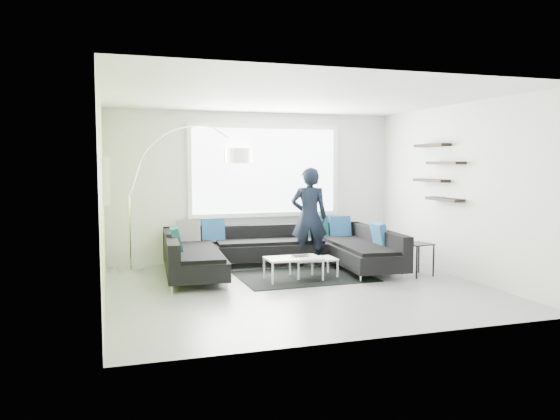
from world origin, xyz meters
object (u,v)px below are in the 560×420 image
object	(u,v)px
laptop	(301,256)
side_table	(418,259)
arc_lamp	(129,197)
person	(309,217)
sectional_sofa	(279,251)
coffee_table	(304,267)

from	to	relation	value
laptop	side_table	bearing A→B (deg)	-10.80
arc_lamp	person	bearing A→B (deg)	-19.37
person	laptop	size ratio (longest dim) A/B	5.99
arc_lamp	person	xyz separation A→B (m)	(3.08, -0.56, -0.38)
sectional_sofa	laptop	bearing A→B (deg)	-72.72
coffee_table	side_table	size ratio (longest dim) A/B	2.08
sectional_sofa	side_table	bearing A→B (deg)	-20.58
sectional_sofa	laptop	world-z (taller)	sectional_sofa
side_table	laptop	size ratio (longest dim) A/B	1.82
sectional_sofa	coffee_table	size ratio (longest dim) A/B	3.49
coffee_table	laptop	distance (m)	0.22
laptop	arc_lamp	bearing A→B (deg)	145.86
sectional_sofa	person	world-z (taller)	person
arc_lamp	coffee_table	bearing A→B (deg)	-39.00
coffee_table	person	size ratio (longest dim) A/B	0.63
side_table	laptop	world-z (taller)	side_table
side_table	person	distance (m)	2.02
coffee_table	person	distance (m)	1.27
side_table	sectional_sofa	bearing A→B (deg)	155.66
coffee_table	person	xyz separation A→B (m)	(0.45, 0.95, 0.70)
arc_lamp	side_table	world-z (taller)	arc_lamp
sectional_sofa	side_table	xyz separation A→B (m)	(2.09, -0.95, -0.09)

